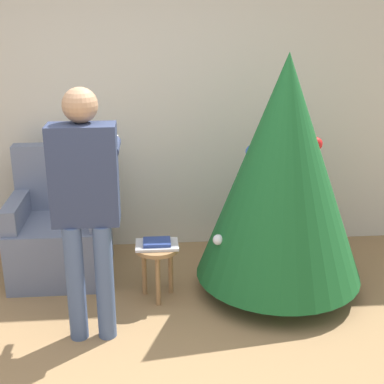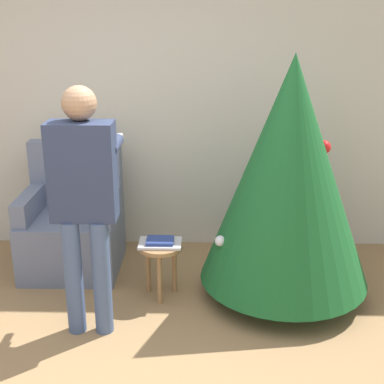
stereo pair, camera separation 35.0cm
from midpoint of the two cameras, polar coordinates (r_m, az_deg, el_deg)
name	(u,v)px [view 1 (the left image)]	position (r m, az deg, el deg)	size (l,w,h in m)	color
wall_back	(124,98)	(4.67, -9.43, 9.85)	(8.00, 0.06, 2.70)	beige
christmas_tree	(283,170)	(3.88, 7.14, 2.33)	(1.24, 1.24, 1.80)	brown
armchair	(62,232)	(4.51, -15.90, -4.17)	(0.77, 0.72, 1.03)	slate
person_standing	(85,195)	(3.40, -14.22, -0.38)	(0.43, 0.57, 1.64)	#475B84
side_stool	(157,256)	(3.99, -6.26, -6.87)	(0.33, 0.33, 0.42)	#A37547
laptop	(157,245)	(3.95, -6.31, -5.67)	(0.31, 0.21, 0.02)	silver
book	(157,242)	(3.94, -6.32, -5.38)	(0.20, 0.15, 0.02)	navy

